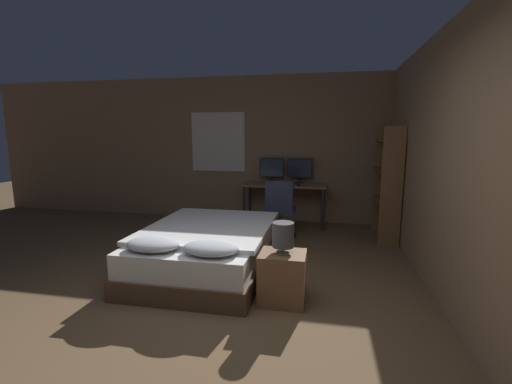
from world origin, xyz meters
name	(u,v)px	position (x,y,z in m)	size (l,w,h in m)	color
ground_plane	(211,341)	(0.00, 0.00, 0.00)	(20.00, 20.00, 0.00)	brown
wall_back	(278,149)	(-0.01, 4.02, 1.35)	(12.00, 0.08, 2.70)	#8E7051
wall_side_right	(438,161)	(2.00, 1.50, 1.35)	(0.06, 12.00, 2.70)	#8E7051
bed	(207,249)	(-0.51, 1.39, 0.27)	(1.45, 2.02, 0.61)	brown
nightstand	(282,278)	(0.48, 0.76, 0.25)	(0.44, 0.38, 0.50)	brown
bedside_lamp	(283,235)	(0.48, 0.76, 0.68)	(0.21, 0.21, 0.30)	gray
desk	(284,189)	(0.16, 3.66, 0.65)	(1.48, 0.58, 0.75)	#846042
monitor_left	(272,169)	(-0.10, 3.85, 1.01)	(0.45, 0.16, 0.45)	black
monitor_right	(300,169)	(0.41, 3.85, 1.01)	(0.45, 0.16, 0.45)	black
keyboard	(283,185)	(0.16, 3.48, 0.76)	(0.35, 0.13, 0.02)	black
computer_mouse	(298,185)	(0.42, 3.48, 0.77)	(0.07, 0.05, 0.04)	black
office_chair	(280,214)	(0.18, 2.92, 0.37)	(0.52, 0.52, 0.92)	black
bookshelf	(388,179)	(1.80, 3.06, 0.96)	(0.30, 0.84, 1.75)	brown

